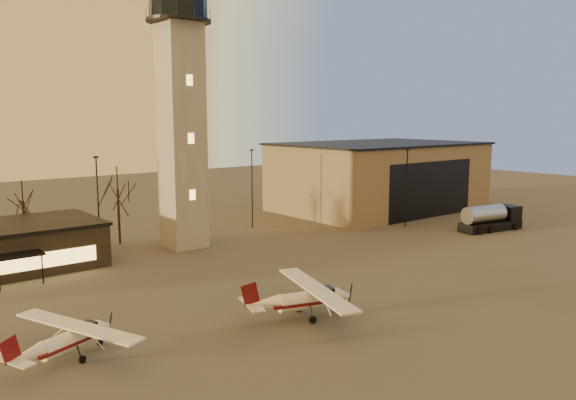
{
  "coord_description": "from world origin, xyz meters",
  "views": [
    {
      "loc": [
        -29.21,
        -24.52,
        14.27
      ],
      "look_at": [
        1.02,
        13.0,
        7.08
      ],
      "focal_mm": 35.0,
      "sensor_mm": 36.0,
      "label": 1
    }
  ],
  "objects_px": {
    "control_tower": "(181,97)",
    "fuel_truck": "(490,220)",
    "cessna_rear": "(74,342)",
    "hangar": "(379,176)",
    "cessna_front": "(311,303)"
  },
  "relations": [
    {
      "from": "hangar",
      "to": "cessna_rear",
      "type": "bearing_deg",
      "value": -155.06
    },
    {
      "from": "fuel_truck",
      "to": "cessna_front",
      "type": "bearing_deg",
      "value": -156.04
    },
    {
      "from": "hangar",
      "to": "fuel_truck",
      "type": "xyz_separation_m",
      "value": [
        -1.58,
        -20.32,
        -3.86
      ]
    },
    {
      "from": "hangar",
      "to": "cessna_rear",
      "type": "xyz_separation_m",
      "value": [
        -55.19,
        -25.67,
        -4.22
      ]
    },
    {
      "from": "control_tower",
      "to": "fuel_truck",
      "type": "distance_m",
      "value": 40.96
    },
    {
      "from": "cessna_front",
      "to": "control_tower",
      "type": "bearing_deg",
      "value": 99.34
    },
    {
      "from": "control_tower",
      "to": "cessna_rear",
      "type": "distance_m",
      "value": 32.79
    },
    {
      "from": "control_tower",
      "to": "fuel_truck",
      "type": "bearing_deg",
      "value": -25.39
    },
    {
      "from": "cessna_front",
      "to": "fuel_truck",
      "type": "relative_size",
      "value": 1.21
    },
    {
      "from": "cessna_front",
      "to": "fuel_truck",
      "type": "xyz_separation_m",
      "value": [
        38.08,
        9.12,
        0.24
      ]
    },
    {
      "from": "hangar",
      "to": "cessna_front",
      "type": "distance_m",
      "value": 49.56
    },
    {
      "from": "cessna_front",
      "to": "cessna_rear",
      "type": "relative_size",
      "value": 1.14
    },
    {
      "from": "cessna_rear",
      "to": "fuel_truck",
      "type": "height_order",
      "value": "fuel_truck"
    },
    {
      "from": "control_tower",
      "to": "fuel_truck",
      "type": "xyz_separation_m",
      "value": [
        34.42,
        -16.34,
        -15.03
      ]
    },
    {
      "from": "cessna_rear",
      "to": "hangar",
      "type": "bearing_deg",
      "value": 3.66
    }
  ]
}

